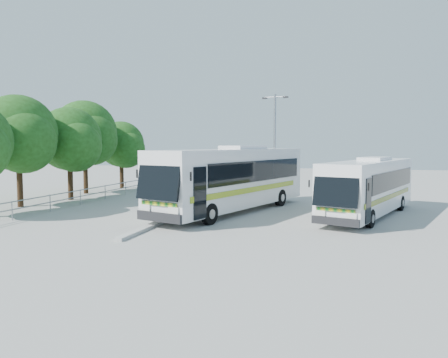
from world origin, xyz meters
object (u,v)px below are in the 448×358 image
(tree_far_c, at_px, (70,139))
(coach_adjacent, at_px, (370,186))
(tree_far_d, at_px, (85,133))
(lamppost, at_px, (275,144))
(tree_far_b, at_px, (19,133))
(coach_main, at_px, (234,178))
(tree_far_e, at_px, (122,144))

(tree_far_c, height_order, coach_adjacent, tree_far_c)
(tree_far_c, xyz_separation_m, tree_far_d, (-1.19, 3.70, 0.56))
(coach_adjacent, distance_m, lamppost, 7.01)
(tree_far_b, relative_size, tree_far_c, 1.07)
(coach_main, distance_m, coach_adjacent, 7.51)
(coach_adjacent, bearing_deg, coach_main, -157.52)
(tree_far_c, relative_size, tree_far_e, 1.10)
(tree_far_b, distance_m, coach_adjacent, 21.07)
(tree_far_d, distance_m, coach_adjacent, 21.96)
(tree_far_b, height_order, coach_main, tree_far_b)
(tree_far_c, height_order, tree_far_e, tree_far_c)
(tree_far_c, distance_m, coach_adjacent, 20.10)
(tree_far_d, bearing_deg, tree_far_e, 81.37)
(tree_far_e, height_order, coach_main, tree_far_e)
(tree_far_e, distance_m, coach_adjacent, 22.75)
(tree_far_e, height_order, coach_adjacent, tree_far_e)
(tree_far_b, distance_m, coach_main, 13.62)
(lamppost, bearing_deg, tree_far_e, 166.92)
(lamppost, bearing_deg, tree_far_c, -162.31)
(tree_far_c, distance_m, coach_main, 12.78)
(tree_far_b, bearing_deg, coach_adjacent, 6.08)
(coach_main, bearing_deg, coach_adjacent, 22.08)
(tree_far_d, distance_m, tree_far_e, 4.65)
(tree_far_b, relative_size, lamppost, 0.98)
(coach_adjacent, bearing_deg, lamppost, 168.16)
(tree_far_e, bearing_deg, lamppost, -24.19)
(tree_far_b, bearing_deg, tree_far_e, 88.17)
(tree_far_b, height_order, tree_far_c, tree_far_b)
(tree_far_c, bearing_deg, coach_main, -10.30)
(tree_far_d, xyz_separation_m, tree_far_e, (0.68, 4.50, -0.93))
(tree_far_d, xyz_separation_m, coach_main, (13.56, -5.95, -2.83))
(tree_far_c, bearing_deg, tree_far_d, 107.83)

